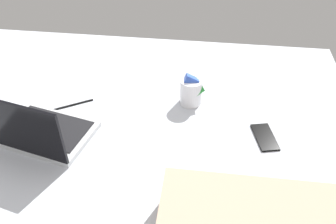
# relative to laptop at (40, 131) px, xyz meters

# --- Properties ---
(bed_mattress) EXTENTS (1.80, 1.40, 0.18)m
(bed_mattress) POSITION_rel_laptop_xyz_m (-0.29, -0.11, -0.13)
(bed_mattress) COLOR #B7BCC6
(bed_mattress) RESTS_ON ground
(laptop) EXTENTS (0.37, 0.30, 0.23)m
(laptop) POSITION_rel_laptop_xyz_m (0.00, 0.00, 0.00)
(laptop) COLOR #B7BABC
(laptop) RESTS_ON bed_mattress
(snack_cup) EXTENTS (0.10, 0.09, 0.14)m
(snack_cup) POSITION_rel_laptop_xyz_m (-0.52, -0.29, 0.01)
(snack_cup) COLOR silver
(snack_cup) RESTS_ON bed_mattress
(cell_phone) EXTENTS (0.10, 0.15, 0.01)m
(cell_phone) POSITION_rel_laptop_xyz_m (-0.81, -0.11, -0.04)
(cell_phone) COLOR black
(cell_phone) RESTS_ON bed_mattress
(charger_cable) EXTENTS (0.15, 0.09, 0.01)m
(charger_cable) POSITION_rel_laptop_xyz_m (-0.04, -0.21, -0.04)
(charger_cable) COLOR black
(charger_cable) RESTS_ON bed_mattress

